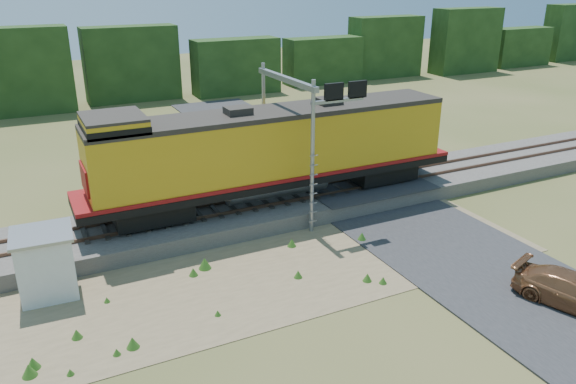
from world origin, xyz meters
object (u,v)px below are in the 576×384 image
locomotive (271,150)px  signal_gantry (299,111)px  car (574,292)px  shed (46,263)px

locomotive → signal_gantry: bearing=-28.4°
locomotive → signal_gantry: signal_gantry is taller
car → signal_gantry: bearing=93.7°
signal_gantry → car: bearing=-66.8°
shed → car: size_ratio=0.60×
signal_gantry → locomotive: bearing=151.6°
locomotive → shed: size_ratio=7.51×
signal_gantry → car: (5.36, -12.48, -4.95)m
locomotive → shed: 11.91m
signal_gantry → car: size_ratio=1.68×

